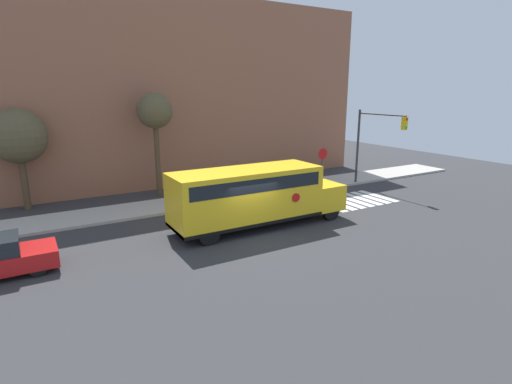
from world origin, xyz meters
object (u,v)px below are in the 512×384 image
Objects in this scene: tree_far_sidewalk at (155,113)px; stop_sign at (322,161)px; school_bus at (253,194)px; traffic_light at (373,136)px; tree_near_sidewalk at (18,137)px.

stop_sign is at bearing -17.60° from tree_far_sidewalk.
school_bus is 11.80m from traffic_light.
tree_far_sidewalk reaches higher than stop_sign.
stop_sign is at bearing 30.64° from school_bus.
tree_far_sidewalk is (-13.41, 5.36, 1.68)m from traffic_light.
school_bus is 9.42m from tree_far_sidewalk.
traffic_light is at bearing 15.33° from school_bus.
stop_sign is 0.42× the size of tree_far_sidewalk.
school_bus is 3.32× the size of stop_sign.
stop_sign is at bearing -13.04° from tree_near_sidewalk.
tree_near_sidewalk is at bearing 136.26° from school_bus.
traffic_light is (11.23, 3.08, 1.91)m from school_bus.
school_bus is at bearing -164.67° from traffic_light.
tree_far_sidewalk is (7.49, -0.82, 1.11)m from tree_near_sidewalk.
stop_sign is at bearing 144.12° from traffic_light.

